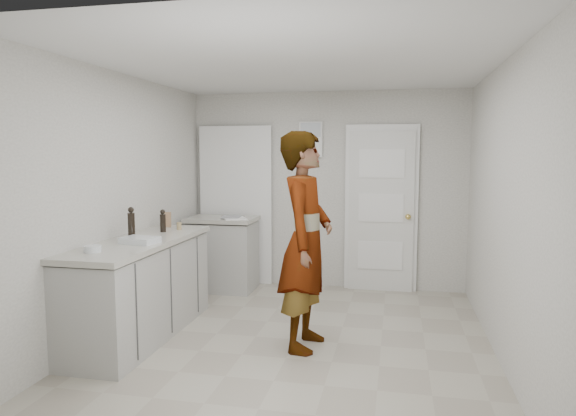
% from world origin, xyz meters
% --- Properties ---
extents(ground, '(4.00, 4.00, 0.00)m').
position_xyz_m(ground, '(0.00, 0.00, 0.00)').
color(ground, gray).
rests_on(ground, ground).
extents(room_shell, '(4.00, 4.00, 4.00)m').
position_xyz_m(room_shell, '(-0.17, 1.95, 1.02)').
color(room_shell, '#ABA9A2').
rests_on(room_shell, ground).
extents(main_counter, '(0.64, 1.96, 0.93)m').
position_xyz_m(main_counter, '(-1.45, -0.20, 0.43)').
color(main_counter, '#B3B3AF').
rests_on(main_counter, ground).
extents(side_counter, '(0.84, 0.61, 0.93)m').
position_xyz_m(side_counter, '(-1.25, 1.55, 0.43)').
color(side_counter, '#B3B3AF').
rests_on(side_counter, ground).
extents(person, '(0.52, 0.74, 1.92)m').
position_xyz_m(person, '(0.11, -0.14, 0.96)').
color(person, silver).
rests_on(person, ground).
extents(cake_mix_box, '(0.11, 0.06, 0.16)m').
position_xyz_m(cake_mix_box, '(-1.57, 0.61, 1.01)').
color(cake_mix_box, '#A67753').
rests_on(cake_mix_box, main_counter).
extents(spice_jar, '(0.05, 0.05, 0.08)m').
position_xyz_m(spice_jar, '(-1.35, 0.47, 0.96)').
color(spice_jar, tan).
rests_on(spice_jar, main_counter).
extents(oil_cruet_a, '(0.06, 0.06, 0.23)m').
position_xyz_m(oil_cruet_a, '(-1.45, 0.28, 1.04)').
color(oil_cruet_a, black).
rests_on(oil_cruet_a, main_counter).
extents(oil_cruet_b, '(0.07, 0.07, 0.30)m').
position_xyz_m(oil_cruet_b, '(-1.56, -0.14, 1.07)').
color(oil_cruet_b, black).
rests_on(oil_cruet_b, main_counter).
extents(baking_dish, '(0.34, 0.27, 0.05)m').
position_xyz_m(baking_dish, '(-1.35, -0.37, 0.95)').
color(baking_dish, silver).
rests_on(baking_dish, main_counter).
extents(egg_bowl, '(0.14, 0.14, 0.05)m').
position_xyz_m(egg_bowl, '(-1.53, -0.83, 0.95)').
color(egg_bowl, silver).
rests_on(egg_bowl, main_counter).
extents(papers, '(0.39, 0.42, 0.01)m').
position_xyz_m(papers, '(-1.06, 1.46, 0.93)').
color(papers, white).
rests_on(papers, side_counter).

